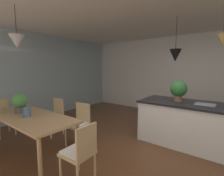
{
  "coord_description": "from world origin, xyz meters",
  "views": [
    {
      "loc": [
        1.05,
        -2.63,
        1.62
      ],
      "look_at": [
        -1.06,
        0.1,
        1.2
      ],
      "focal_mm": 26.29,
      "sensor_mm": 36.0,
      "label": 1
    }
  ],
  "objects": [
    {
      "name": "chair_window_end",
      "position": [
        -3.38,
        -1.21,
        0.47
      ],
      "size": [
        0.42,
        0.42,
        0.87
      ],
      "color": "tan",
      "rests_on": "ground_plane"
    },
    {
      "name": "dining_table",
      "position": [
        -2.0,
        -1.21,
        0.66
      ],
      "size": [
        2.02,
        0.85,
        0.73
      ],
      "color": "tan",
      "rests_on": "ground_plane"
    },
    {
      "name": "window_wall_left_glazing",
      "position": [
        -4.06,
        0.0,
        1.35
      ],
      "size": [
        0.06,
        8.4,
        2.7
      ],
      "primitive_type": "cube",
      "color": "#9EB7C6",
      "rests_on": "ground_plane"
    },
    {
      "name": "pendant_over_island_aux",
      "position": [
        0.78,
        1.01,
        2.13
      ],
      "size": [
        0.19,
        0.19,
        0.68
      ],
      "color": "black"
    },
    {
      "name": "potted_plant_on_table",
      "position": [
        -2.37,
        -1.21,
        0.94
      ],
      "size": [
        0.29,
        0.29,
        0.39
      ],
      "color": "#4C4C51",
      "rests_on": "dining_table"
    },
    {
      "name": "pendant_over_island_main",
      "position": [
        -0.05,
        1.01,
        1.89
      ],
      "size": [
        0.25,
        0.25,
        0.94
      ],
      "color": "black"
    },
    {
      "name": "pendant_over_table",
      "position": [
        -2.05,
        -1.33,
        2.08
      ],
      "size": [
        0.25,
        0.25,
        0.74
      ],
      "color": "black"
    },
    {
      "name": "kitchen_island",
      "position": [
        0.37,
        1.01,
        0.46
      ],
      "size": [
        2.14,
        0.96,
        0.91
      ],
      "color": "white",
      "rests_on": "ground_plane"
    },
    {
      "name": "vase_on_dining_table",
      "position": [
        -1.97,
        -1.27,
        0.82
      ],
      "size": [
        0.13,
        0.13,
        0.19
      ],
      "color": "slate",
      "rests_on": "dining_table"
    },
    {
      "name": "wall_back_kitchen",
      "position": [
        0.0,
        3.26,
        1.35
      ],
      "size": [
        10.0,
        0.12,
        2.7
      ],
      "primitive_type": "cube",
      "color": "white",
      "rests_on": "ground_plane"
    },
    {
      "name": "potted_plant_on_island",
      "position": [
        0.05,
        1.01,
        1.16
      ],
      "size": [
        0.34,
        0.34,
        0.45
      ],
      "color": "#8C664C",
      "rests_on": "kitchen_island"
    },
    {
      "name": "chair_kitchen_end",
      "position": [
        -0.61,
        -1.2,
        0.47
      ],
      "size": [
        0.42,
        0.42,
        0.87
      ],
      "color": "tan",
      "rests_on": "ground_plane"
    },
    {
      "name": "chair_far_right",
      "position": [
        -1.54,
        -0.41,
        0.47
      ],
      "size": [
        0.44,
        0.44,
        0.87
      ],
      "color": "tan",
      "rests_on": "ground_plane"
    },
    {
      "name": "chair_far_left",
      "position": [
        -2.45,
        -0.41,
        0.47
      ],
      "size": [
        0.41,
        0.41,
        0.87
      ],
      "color": "tan",
      "rests_on": "ground_plane"
    },
    {
      "name": "ground_plane",
      "position": [
        0.0,
        0.0,
        -0.02
      ],
      "size": [
        10.0,
        8.4,
        0.04
      ],
      "primitive_type": "cube",
      "color": "brown"
    }
  ]
}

